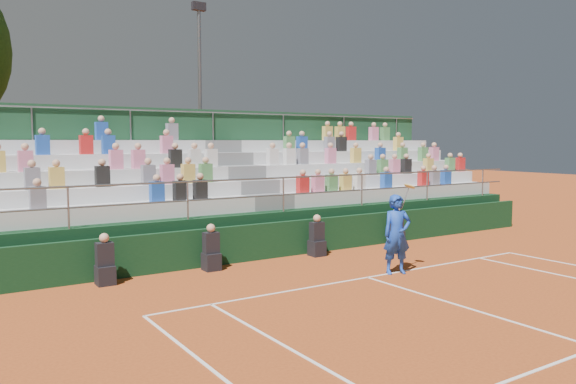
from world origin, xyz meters
TOP-DOWN VIEW (x-y plane):
  - ground at (0.00, 0.00)m, footprint 90.00×90.00m
  - courtside_wall at (0.00, 3.20)m, footprint 20.00×0.15m
  - line_officials at (-1.04, 2.75)m, footprint 9.45×0.40m
  - grandstand at (-0.00, 6.43)m, footprint 20.00×5.20m
  - tennis_player at (0.88, -0.06)m, footprint 0.94×0.67m
  - floodlight_mast at (1.44, 12.76)m, footprint 0.60×0.25m

SIDE VIEW (x-z plane):
  - ground at x=0.00m, z-range 0.00..0.00m
  - line_officials at x=-1.04m, z-range -0.12..1.07m
  - courtside_wall at x=0.00m, z-range 0.00..1.00m
  - tennis_player at x=0.88m, z-range -0.13..2.09m
  - grandstand at x=0.00m, z-range -1.12..3.28m
  - floodlight_mast at x=1.44m, z-range 0.69..9.91m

